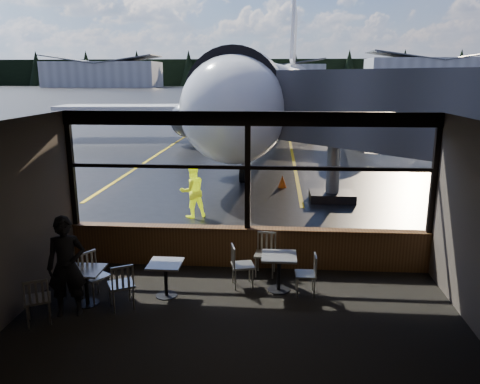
# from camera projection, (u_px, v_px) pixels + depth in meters

# --- Properties ---
(ground_plane) EXTENTS (520.00, 520.00, 0.00)m
(ground_plane) POSITION_uv_depth(u_px,v_px,m) (275.00, 93.00, 126.80)
(ground_plane) COLOR black
(ground_plane) RESTS_ON ground
(carpet_floor) EXTENTS (8.00, 6.00, 0.01)m
(carpet_floor) POSITION_uv_depth(u_px,v_px,m) (236.00, 337.00, 7.76)
(carpet_floor) COLOR black
(carpet_floor) RESTS_ON ground
(ceiling) EXTENTS (8.00, 6.00, 0.04)m
(ceiling) POSITION_uv_depth(u_px,v_px,m) (235.00, 126.00, 6.93)
(ceiling) COLOR #38332D
(ceiling) RESTS_ON ground
(wall_back) EXTENTS (8.00, 0.04, 3.50)m
(wall_back) POSITION_uv_depth(u_px,v_px,m) (208.00, 343.00, 4.44)
(wall_back) COLOR #4A423B
(wall_back) RESTS_ON ground
(window_sill) EXTENTS (8.00, 0.28, 0.90)m
(window_sill) POSITION_uv_depth(u_px,v_px,m) (247.00, 248.00, 10.56)
(window_sill) COLOR #503018
(window_sill) RESTS_ON ground
(window_header) EXTENTS (8.00, 0.18, 0.30)m
(window_header) POSITION_uv_depth(u_px,v_px,m) (248.00, 119.00, 9.87)
(window_header) COLOR black
(window_header) RESTS_ON ground
(mullion_left) EXTENTS (0.12, 0.12, 2.60)m
(mullion_left) POSITION_uv_depth(u_px,v_px,m) (71.00, 169.00, 10.44)
(mullion_left) COLOR black
(mullion_left) RESTS_ON ground
(mullion_centre) EXTENTS (0.12, 0.12, 2.60)m
(mullion_centre) POSITION_uv_depth(u_px,v_px,m) (248.00, 172.00, 10.14)
(mullion_centre) COLOR black
(mullion_centre) RESTS_ON ground
(mullion_right) EXTENTS (0.12, 0.12, 2.60)m
(mullion_right) POSITION_uv_depth(u_px,v_px,m) (435.00, 175.00, 9.84)
(mullion_right) COLOR black
(mullion_right) RESTS_ON ground
(window_transom) EXTENTS (8.00, 0.10, 0.08)m
(window_transom) POSITION_uv_depth(u_px,v_px,m) (248.00, 167.00, 10.12)
(window_transom) COLOR black
(window_transom) RESTS_ON ground
(airliner) EXTENTS (34.00, 39.47, 11.19)m
(airliner) POSITION_uv_depth(u_px,v_px,m) (276.00, 54.00, 29.63)
(airliner) COLOR white
(airliner) RESTS_ON ground_plane
(jet_bridge) EXTENTS (9.19, 11.24, 4.90)m
(jet_bridge) POSITION_uv_depth(u_px,v_px,m) (369.00, 133.00, 15.13)
(jet_bridge) COLOR #29292C
(jet_bridge) RESTS_ON ground_plane
(cafe_table_near) EXTENTS (0.69, 0.69, 0.76)m
(cafe_table_near) POSITION_uv_depth(u_px,v_px,m) (279.00, 273.00, 9.38)
(cafe_table_near) COLOR gray
(cafe_table_near) RESTS_ON carpet_floor
(cafe_table_mid) EXTENTS (0.64, 0.64, 0.70)m
(cafe_table_mid) POSITION_uv_depth(u_px,v_px,m) (166.00, 280.00, 9.14)
(cafe_table_mid) COLOR gray
(cafe_table_mid) RESTS_ON carpet_floor
(cafe_table_left) EXTENTS (0.65, 0.65, 0.71)m
(cafe_table_left) POSITION_uv_depth(u_px,v_px,m) (87.00, 287.00, 8.81)
(cafe_table_left) COLOR gray
(cafe_table_left) RESTS_ON carpet_floor
(chair_near_e) EXTENTS (0.47, 0.47, 0.84)m
(chair_near_e) POSITION_uv_depth(u_px,v_px,m) (306.00, 275.00, 9.20)
(chair_near_e) COLOR #BBB6A9
(chair_near_e) RESTS_ON carpet_floor
(chair_near_w) EXTENTS (0.60, 0.60, 0.91)m
(chair_near_w) POSITION_uv_depth(u_px,v_px,m) (243.00, 266.00, 9.55)
(chair_near_w) COLOR #AFAB9E
(chair_near_w) RESTS_ON carpet_floor
(chair_near_n) EXTENTS (0.56, 0.56, 0.94)m
(chair_near_n) POSITION_uv_depth(u_px,v_px,m) (265.00, 255.00, 10.09)
(chair_near_n) COLOR beige
(chair_near_n) RESTS_ON carpet_floor
(chair_mid_s) EXTENTS (0.69, 0.69, 0.92)m
(chair_mid_s) POSITION_uv_depth(u_px,v_px,m) (121.00, 285.00, 8.65)
(chair_mid_s) COLOR #B9B4A7
(chair_mid_s) RESTS_ON carpet_floor
(chair_mid_w) EXTENTS (0.71, 0.71, 0.94)m
(chair_mid_w) POSITION_uv_depth(u_px,v_px,m) (95.00, 277.00, 8.98)
(chair_mid_w) COLOR #BAB4A7
(chair_mid_w) RESTS_ON carpet_floor
(chair_left_s) EXTENTS (0.65, 0.65, 0.89)m
(chair_left_s) POSITION_uv_depth(u_px,v_px,m) (38.00, 299.00, 8.12)
(chair_left_s) COLOR #B3ADA1
(chair_left_s) RESTS_ON carpet_floor
(passenger) EXTENTS (0.77, 0.60, 1.85)m
(passenger) POSITION_uv_depth(u_px,v_px,m) (67.00, 267.00, 8.31)
(passenger) COLOR black
(passenger) RESTS_ON carpet_floor
(ground_crew) EXTENTS (1.00, 0.94, 1.64)m
(ground_crew) POSITION_uv_depth(u_px,v_px,m) (192.00, 191.00, 14.26)
(ground_crew) COLOR #BFF219
(ground_crew) RESTS_ON ground_plane
(cone_nose) EXTENTS (0.34, 0.34, 0.47)m
(cone_nose) POSITION_uv_depth(u_px,v_px,m) (282.00, 181.00, 18.23)
(cone_nose) COLOR #E66407
(cone_nose) RESTS_ON ground_plane
(hangar_left) EXTENTS (45.00, 18.00, 11.00)m
(hangar_left) POSITION_uv_depth(u_px,v_px,m) (103.00, 73.00, 188.89)
(hangar_left) COLOR silver
(hangar_left) RESTS_ON ground_plane
(hangar_mid) EXTENTS (38.00, 15.00, 10.00)m
(hangar_mid) POSITION_uv_depth(u_px,v_px,m) (276.00, 75.00, 188.51)
(hangar_mid) COLOR silver
(hangar_mid) RESTS_ON ground_plane
(hangar_right) EXTENTS (50.00, 20.00, 12.00)m
(hangar_right) POSITION_uv_depth(u_px,v_px,m) (435.00, 72.00, 176.92)
(hangar_right) COLOR silver
(hangar_right) RESTS_ON ground_plane
(fuel_tank_a) EXTENTS (8.00, 8.00, 6.00)m
(fuel_tank_a) POSITION_uv_depth(u_px,v_px,m) (202.00, 80.00, 188.37)
(fuel_tank_a) COLOR silver
(fuel_tank_a) RESTS_ON ground_plane
(fuel_tank_b) EXTENTS (8.00, 8.00, 6.00)m
(fuel_tank_b) POSITION_uv_depth(u_px,v_px,m) (226.00, 80.00, 187.61)
(fuel_tank_b) COLOR silver
(fuel_tank_b) RESTS_ON ground_plane
(fuel_tank_c) EXTENTS (8.00, 8.00, 6.00)m
(fuel_tank_c) POSITION_uv_depth(u_px,v_px,m) (251.00, 80.00, 186.85)
(fuel_tank_c) COLOR silver
(fuel_tank_c) RESTS_ON ground_plane
(treeline) EXTENTS (360.00, 3.00, 12.00)m
(treeline) POSITION_uv_depth(u_px,v_px,m) (277.00, 73.00, 212.46)
(treeline) COLOR black
(treeline) RESTS_ON ground_plane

